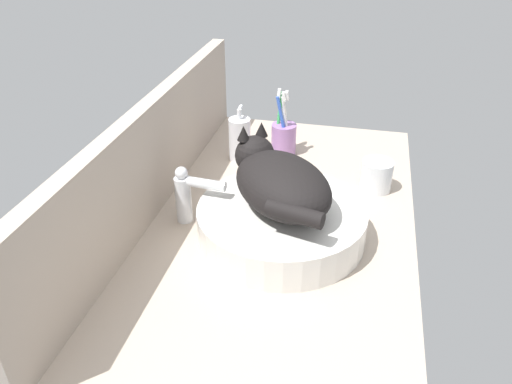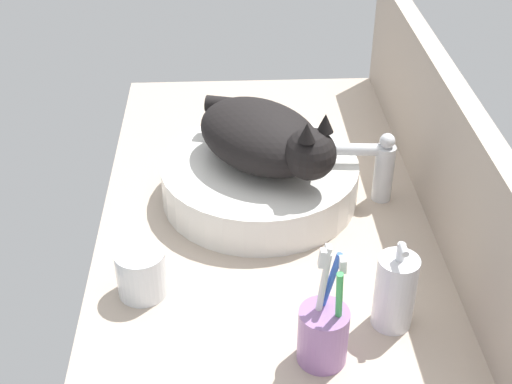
{
  "view_description": "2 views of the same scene",
  "coord_description": "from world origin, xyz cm",
  "px_view_note": "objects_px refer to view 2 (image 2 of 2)",
  "views": [
    {
      "loc": [
        -92.22,
        -16.33,
        64.25
      ],
      "look_at": [
        -1.55,
        4.27,
        7.82
      ],
      "focal_mm": 35.0,
      "sensor_mm": 36.0,
      "label": 1
    },
    {
      "loc": [
        102.46,
        -8.03,
        75.27
      ],
      "look_at": [
        2.79,
        -3.34,
        7.06
      ],
      "focal_mm": 50.0,
      "sensor_mm": 36.0,
      "label": 2
    }
  ],
  "objects_px": {
    "sink_basin": "(260,180)",
    "water_glass": "(142,275)",
    "cat": "(266,137)",
    "toothbrush_cup": "(323,332)",
    "faucet": "(378,165)",
    "soap_dispenser": "(395,291)"
  },
  "relations": [
    {
      "from": "toothbrush_cup",
      "to": "faucet",
      "type": "bearing_deg",
      "value": 159.18
    },
    {
      "from": "cat",
      "to": "faucet",
      "type": "height_order",
      "value": "cat"
    },
    {
      "from": "water_glass",
      "to": "soap_dispenser",
      "type": "bearing_deg",
      "value": 77.21
    },
    {
      "from": "sink_basin",
      "to": "toothbrush_cup",
      "type": "bearing_deg",
      "value": 9.46
    },
    {
      "from": "toothbrush_cup",
      "to": "water_glass",
      "type": "height_order",
      "value": "toothbrush_cup"
    },
    {
      "from": "sink_basin",
      "to": "toothbrush_cup",
      "type": "relative_size",
      "value": 1.91
    },
    {
      "from": "soap_dispenser",
      "to": "toothbrush_cup",
      "type": "bearing_deg",
      "value": -59.96
    },
    {
      "from": "cat",
      "to": "soap_dispenser",
      "type": "bearing_deg",
      "value": 27.27
    },
    {
      "from": "cat",
      "to": "toothbrush_cup",
      "type": "bearing_deg",
      "value": 8.31
    },
    {
      "from": "soap_dispenser",
      "to": "toothbrush_cup",
      "type": "relative_size",
      "value": 0.81
    },
    {
      "from": "faucet",
      "to": "soap_dispenser",
      "type": "distance_m",
      "value": 0.32
    },
    {
      "from": "soap_dispenser",
      "to": "toothbrush_cup",
      "type": "xyz_separation_m",
      "value": [
        0.06,
        -0.11,
        -0.01
      ]
    },
    {
      "from": "cat",
      "to": "toothbrush_cup",
      "type": "xyz_separation_m",
      "value": [
        0.39,
        0.06,
        -0.08
      ]
    },
    {
      "from": "cat",
      "to": "soap_dispenser",
      "type": "relative_size",
      "value": 1.97
    },
    {
      "from": "sink_basin",
      "to": "cat",
      "type": "xyz_separation_m",
      "value": [
        0.01,
        0.01,
        0.09
      ]
    },
    {
      "from": "sink_basin",
      "to": "cat",
      "type": "height_order",
      "value": "cat"
    },
    {
      "from": "sink_basin",
      "to": "toothbrush_cup",
      "type": "height_order",
      "value": "toothbrush_cup"
    },
    {
      "from": "sink_basin",
      "to": "water_glass",
      "type": "bearing_deg",
      "value": -37.7
    },
    {
      "from": "sink_basin",
      "to": "water_glass",
      "type": "relative_size",
      "value": 4.61
    },
    {
      "from": "sink_basin",
      "to": "water_glass",
      "type": "distance_m",
      "value": 0.32
    },
    {
      "from": "cat",
      "to": "soap_dispenser",
      "type": "height_order",
      "value": "cat"
    },
    {
      "from": "sink_basin",
      "to": "faucet",
      "type": "distance_m",
      "value": 0.22
    }
  ]
}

